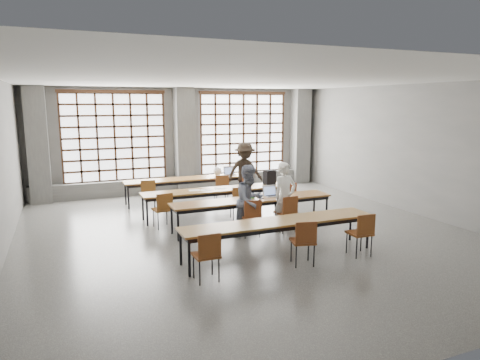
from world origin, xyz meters
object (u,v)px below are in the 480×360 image
at_px(chair_back_right, 246,184).
at_px(backpack, 269,177).
at_px(phone, 261,199).
at_px(chair_front_right, 287,210).
at_px(chair_mid_left, 163,207).
at_px(student_female, 250,201).
at_px(laptop_front, 271,193).
at_px(desk_row_b, 217,191).
at_px(plastic_bag, 217,171).
at_px(chair_near_mid, 304,238).
at_px(laptop_back, 230,173).
at_px(student_back, 245,172).
at_px(chair_back_mid, 222,186).
at_px(green_box, 249,196).
at_px(student_male, 285,197).
at_px(desk_row_a, 190,180).
at_px(chair_mid_centre, 239,200).
at_px(desk_row_c, 253,201).
at_px(chair_mid_right, 288,195).
at_px(red_pouch, 206,252).
at_px(chair_back_left, 148,192).
at_px(chair_near_right, 362,230).
at_px(mouse, 288,195).
at_px(chair_front_left, 252,214).
at_px(chair_near_left, 207,252).
at_px(desk_row_d, 280,224).

bearing_deg(chair_back_right, backpack, -82.23).
bearing_deg(phone, chair_front_right, -51.22).
xyz_separation_m(chair_mid_left, phone, (2.17, -0.92, 0.20)).
bearing_deg(student_female, backpack, 32.56).
bearing_deg(phone, laptop_front, 29.79).
xyz_separation_m(desk_row_b, plastic_bag, (0.73, 1.96, 0.21)).
height_order(chair_near_mid, laptop_back, laptop_back).
bearing_deg(chair_near_mid, student_back, 78.05).
height_order(chair_mid_left, plastic_bag, plastic_bag).
distance_m(chair_back_mid, green_box, 2.68).
bearing_deg(chair_back_right, chair_back_mid, 179.93).
height_order(student_male, plastic_bag, student_male).
xyz_separation_m(desk_row_a, chair_mid_centre, (0.56, -2.54, -0.13)).
height_order(desk_row_c, laptop_front, laptop_front).
bearing_deg(student_female, chair_front_right, -28.71).
distance_m(desk_row_c, chair_mid_right, 1.63).
relative_size(chair_back_right, phone, 6.77).
relative_size(green_box, red_pouch, 1.25).
bearing_deg(desk_row_c, chair_back_left, 126.06).
relative_size(chair_back_mid, chair_back_right, 1.00).
distance_m(chair_back_left, chair_near_right, 6.20).
bearing_deg(laptop_back, red_pouch, -114.92).
bearing_deg(chair_mid_centre, mouse, -40.88).
relative_size(desk_row_c, chair_mid_right, 4.55).
relative_size(desk_row_b, chair_mid_centre, 4.55).
bearing_deg(plastic_bag, chair_back_left, -163.65).
height_order(chair_mid_left, chair_front_left, same).
distance_m(desk_row_a, laptop_front, 3.44).
bearing_deg(chair_back_right, red_pouch, -120.07).
distance_m(desk_row_a, plastic_bag, 0.93).
distance_m(student_back, red_pouch, 6.19).
bearing_deg(student_male, red_pouch, -150.68).
distance_m(student_back, plastic_bag, 0.89).
height_order(laptop_front, green_box, laptop_front).
bearing_deg(laptop_back, desk_row_a, -175.34).
xyz_separation_m(chair_mid_left, chair_near_mid, (1.86, -3.41, 0.00)).
bearing_deg(red_pouch, chair_near_left, -89.27).
bearing_deg(green_box, desk_row_c, -57.99).
relative_size(chair_near_left, student_back, 0.49).
height_order(laptop_front, backpack, backpack).
distance_m(desk_row_c, chair_back_left, 3.38).
distance_m(chair_front_right, red_pouch, 3.23).
distance_m(student_female, backpack, 2.50).
bearing_deg(backpack, chair_back_mid, 118.18).
bearing_deg(chair_front_right, chair_near_mid, -110.56).
distance_m(chair_back_left, student_back, 3.04).
bearing_deg(desk_row_a, backpack, -46.44).
relative_size(desk_row_d, student_male, 2.43).
bearing_deg(chair_near_right, chair_back_left, 120.75).
bearing_deg(student_back, chair_near_mid, -102.67).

